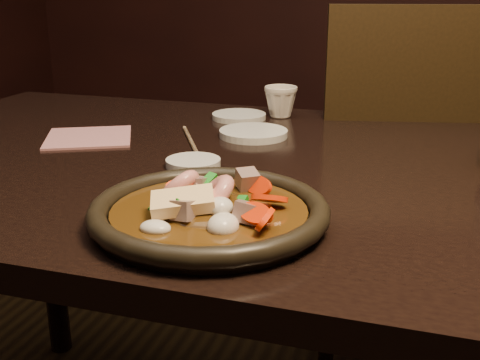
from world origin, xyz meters
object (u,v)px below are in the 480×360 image
(chair, at_px, (407,190))
(tea_cup, at_px, (281,101))
(table, at_px, (264,205))
(plate, at_px, (209,213))

(chair, xyz_separation_m, tea_cup, (-0.28, -0.19, 0.25))
(table, distance_m, plate, 0.29)
(chair, bearing_deg, plate, 62.11)
(table, distance_m, tea_cup, 0.37)
(table, bearing_deg, tea_cup, 99.68)
(chair, bearing_deg, table, 54.63)
(table, bearing_deg, chair, 67.72)
(table, relative_size, tea_cup, 21.62)
(table, height_order, tea_cup, tea_cup)
(table, relative_size, chair, 1.61)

